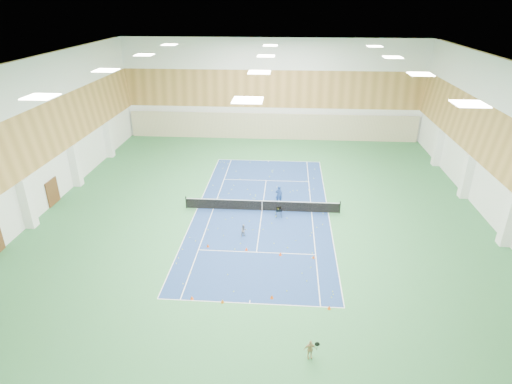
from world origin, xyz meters
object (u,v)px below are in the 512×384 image
(child_apron, at_px, (310,349))
(ball_cart, at_px, (279,212))
(tennis_net, at_px, (262,205))
(coach, at_px, (279,194))
(child_court, at_px, (244,231))

(child_apron, bearing_deg, ball_cart, 84.71)
(tennis_net, relative_size, coach, 7.80)
(coach, relative_size, ball_cart, 2.00)
(coach, xyz_separation_m, child_apron, (1.98, -17.28, -0.28))
(coach, relative_size, child_apron, 1.53)
(ball_cart, bearing_deg, tennis_net, 133.00)
(child_apron, distance_m, ball_cart, 14.86)
(tennis_net, xyz_separation_m, child_apron, (3.32, -15.74, -0.01))
(child_apron, bearing_deg, coach, 83.87)
(coach, bearing_deg, ball_cart, 80.99)
(tennis_net, relative_size, ball_cart, 15.56)
(child_court, xyz_separation_m, ball_cart, (2.51, 3.30, -0.08))
(tennis_net, bearing_deg, child_apron, -78.09)
(child_apron, xyz_separation_m, ball_cart, (-1.90, 14.74, -0.13))
(tennis_net, relative_size, child_apron, 11.93)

